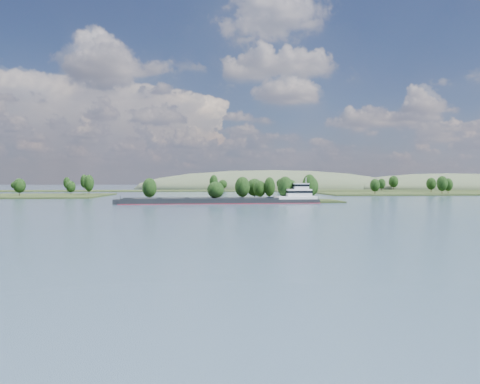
{
  "coord_description": "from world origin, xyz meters",
  "views": [
    {
      "loc": [
        -13.65,
        -45.76,
        10.61
      ],
      "look_at": [
        -1.69,
        130.0,
        6.0
      ],
      "focal_mm": 35.0,
      "sensor_mm": 36.0,
      "label": 1
    }
  ],
  "objects": [
    {
      "name": "cargo_barge",
      "position": [
        -2.51,
        165.07,
        1.56
      ],
      "size": [
        92.13,
        17.55,
        12.39
      ],
      "color": "black",
      "rests_on": "ground"
    },
    {
      "name": "tree_island",
      "position": [
        6.87,
        179.57,
        3.93
      ],
      "size": [
        100.0,
        30.0,
        13.86
      ],
      "color": "#233015",
      "rests_on": "ground"
    },
    {
      "name": "hill_west",
      "position": [
        60.0,
        500.0,
        0.0
      ],
      "size": [
        320.0,
        160.0,
        44.0
      ],
      "primitive_type": "ellipsoid",
      "color": "#404D35",
      "rests_on": "ground"
    },
    {
      "name": "hill_east",
      "position": [
        260.0,
        470.0,
        0.0
      ],
      "size": [
        260.0,
        140.0,
        36.0
      ],
      "primitive_type": "ellipsoid",
      "color": "#404D35",
      "rests_on": "ground"
    },
    {
      "name": "ground",
      "position": [
        0.0,
        120.0,
        0.0
      ],
      "size": [
        1800.0,
        1800.0,
        0.0
      ],
      "primitive_type": "plane",
      "color": "#3D5769",
      "rests_on": "ground"
    },
    {
      "name": "back_shoreline",
      "position": [
        8.94,
        399.67,
        0.72
      ],
      "size": [
        900.0,
        60.0,
        16.23
      ],
      "color": "#233015",
      "rests_on": "ground"
    }
  ]
}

